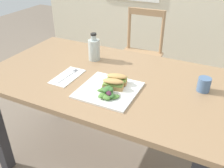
{
  "coord_description": "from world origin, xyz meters",
  "views": [
    {
      "loc": [
        0.66,
        -1.15,
        1.43
      ],
      "look_at": [
        0.17,
        -0.13,
        0.76
      ],
      "focal_mm": 39.16,
      "sensor_mm": 36.0,
      "label": 1
    }
  ],
  "objects_px": {
    "sandwich_half_front": "(113,84)",
    "fork_on_napkin": "(69,75)",
    "chair_wooden_far": "(140,55)",
    "plate_lunch": "(109,90)",
    "bottle_cold_brew": "(94,51)",
    "sandwich_half_back": "(117,79)",
    "cup_extra_side": "(204,84)",
    "dining_table": "(104,93)"
  },
  "relations": [
    {
      "from": "sandwich_half_front",
      "to": "fork_on_napkin",
      "type": "xyz_separation_m",
      "value": [
        -0.3,
        0.03,
        -0.03
      ]
    },
    {
      "from": "chair_wooden_far",
      "to": "plate_lunch",
      "type": "height_order",
      "value": "chair_wooden_far"
    },
    {
      "from": "bottle_cold_brew",
      "to": "sandwich_half_back",
      "type": "bearing_deg",
      "value": -40.48
    },
    {
      "from": "chair_wooden_far",
      "to": "sandwich_half_back",
      "type": "bearing_deg",
      "value": -77.1
    },
    {
      "from": "sandwich_half_back",
      "to": "cup_extra_side",
      "type": "height_order",
      "value": "cup_extra_side"
    },
    {
      "from": "chair_wooden_far",
      "to": "bottle_cold_brew",
      "type": "height_order",
      "value": "bottle_cold_brew"
    },
    {
      "from": "chair_wooden_far",
      "to": "plate_lunch",
      "type": "xyz_separation_m",
      "value": [
        0.23,
        -1.14,
        0.3
      ]
    },
    {
      "from": "dining_table",
      "to": "sandwich_half_front",
      "type": "xyz_separation_m",
      "value": [
        0.12,
        -0.12,
        0.16
      ]
    },
    {
      "from": "sandwich_half_back",
      "to": "cup_extra_side",
      "type": "xyz_separation_m",
      "value": [
        0.44,
        0.14,
        -0.0
      ]
    },
    {
      "from": "chair_wooden_far",
      "to": "fork_on_napkin",
      "type": "distance_m",
      "value": 1.13
    },
    {
      "from": "plate_lunch",
      "to": "sandwich_half_back",
      "type": "distance_m",
      "value": 0.08
    },
    {
      "from": "chair_wooden_far",
      "to": "sandwich_half_back",
      "type": "distance_m",
      "value": 1.14
    },
    {
      "from": "bottle_cold_brew",
      "to": "chair_wooden_far",
      "type": "bearing_deg",
      "value": 87.84
    },
    {
      "from": "dining_table",
      "to": "sandwich_half_back",
      "type": "relative_size",
      "value": 11.62
    },
    {
      "from": "plate_lunch",
      "to": "bottle_cold_brew",
      "type": "relative_size",
      "value": 1.65
    },
    {
      "from": "sandwich_half_front",
      "to": "chair_wooden_far",
      "type": "bearing_deg",
      "value": 102.52
    },
    {
      "from": "chair_wooden_far",
      "to": "cup_extra_side",
      "type": "distance_m",
      "value": 1.19
    },
    {
      "from": "plate_lunch",
      "to": "cup_extra_side",
      "type": "height_order",
      "value": "cup_extra_side"
    },
    {
      "from": "sandwich_half_back",
      "to": "fork_on_napkin",
      "type": "xyz_separation_m",
      "value": [
        -0.3,
        -0.03,
        -0.03
      ]
    },
    {
      "from": "sandwich_half_back",
      "to": "fork_on_napkin",
      "type": "height_order",
      "value": "sandwich_half_back"
    },
    {
      "from": "sandwich_half_back",
      "to": "chair_wooden_far",
      "type": "bearing_deg",
      "value": 102.9
    },
    {
      "from": "dining_table",
      "to": "fork_on_napkin",
      "type": "xyz_separation_m",
      "value": [
        -0.18,
        -0.09,
        0.13
      ]
    },
    {
      "from": "fork_on_napkin",
      "to": "cup_extra_side",
      "type": "bearing_deg",
      "value": 13.13
    },
    {
      "from": "fork_on_napkin",
      "to": "sandwich_half_front",
      "type": "bearing_deg",
      "value": -6.04
    },
    {
      "from": "sandwich_half_back",
      "to": "bottle_cold_brew",
      "type": "relative_size",
      "value": 0.66
    },
    {
      "from": "plate_lunch",
      "to": "bottle_cold_brew",
      "type": "height_order",
      "value": "bottle_cold_brew"
    },
    {
      "from": "bottle_cold_brew",
      "to": "fork_on_napkin",
      "type": "bearing_deg",
      "value": -94.76
    },
    {
      "from": "plate_lunch",
      "to": "sandwich_half_front",
      "type": "height_order",
      "value": "sandwich_half_front"
    },
    {
      "from": "sandwich_half_back",
      "to": "bottle_cold_brew",
      "type": "xyz_separation_m",
      "value": [
        -0.27,
        0.23,
        0.03
      ]
    },
    {
      "from": "chair_wooden_far",
      "to": "sandwich_half_front",
      "type": "distance_m",
      "value": 1.19
    },
    {
      "from": "bottle_cold_brew",
      "to": "cup_extra_side",
      "type": "height_order",
      "value": "bottle_cold_brew"
    },
    {
      "from": "sandwich_half_back",
      "to": "cup_extra_side",
      "type": "bearing_deg",
      "value": 18.34
    },
    {
      "from": "dining_table",
      "to": "chair_wooden_far",
      "type": "relative_size",
      "value": 1.59
    },
    {
      "from": "fork_on_napkin",
      "to": "bottle_cold_brew",
      "type": "bearing_deg",
      "value": 85.24
    },
    {
      "from": "dining_table",
      "to": "bottle_cold_brew",
      "type": "distance_m",
      "value": 0.3
    },
    {
      "from": "sandwich_half_front",
      "to": "cup_extra_side",
      "type": "bearing_deg",
      "value": 25.23
    },
    {
      "from": "chair_wooden_far",
      "to": "sandwich_half_front",
      "type": "relative_size",
      "value": 7.29
    },
    {
      "from": "chair_wooden_far",
      "to": "sandwich_half_back",
      "type": "height_order",
      "value": "chair_wooden_far"
    },
    {
      "from": "dining_table",
      "to": "plate_lunch",
      "type": "distance_m",
      "value": 0.21
    },
    {
      "from": "dining_table",
      "to": "plate_lunch",
      "type": "relative_size",
      "value": 4.63
    },
    {
      "from": "sandwich_half_front",
      "to": "sandwich_half_back",
      "type": "distance_m",
      "value": 0.06
    },
    {
      "from": "plate_lunch",
      "to": "sandwich_half_front",
      "type": "bearing_deg",
      "value": 43.65
    }
  ]
}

